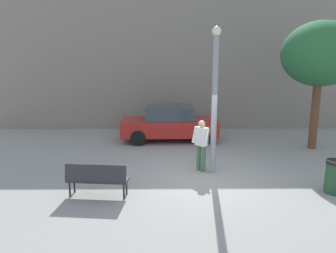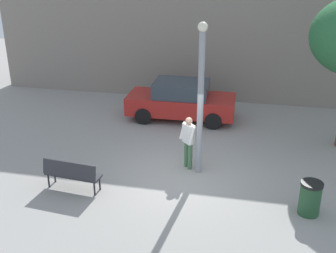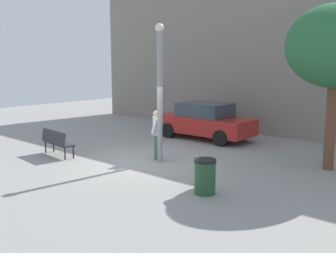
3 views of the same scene
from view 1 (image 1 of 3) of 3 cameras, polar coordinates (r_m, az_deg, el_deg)
name	(u,v)px [view 1 (image 1 of 3)]	position (r m, az deg, el deg)	size (l,w,h in m)	color
ground_plane	(200,177)	(9.92, 5.70, -9.09)	(36.00, 36.00, 0.00)	gray
building_facade	(185,61)	(17.37, 3.03, 11.72)	(19.85, 2.00, 7.01)	gray
lamppost	(215,97)	(9.82, 8.36, 5.30)	(0.28, 0.28, 4.50)	gray
person_by_lamppost	(201,142)	(10.22, 5.99, -2.78)	(0.57, 0.59, 1.67)	#47704C
park_bench	(97,177)	(8.56, -12.64, -8.89)	(1.64, 0.62, 0.92)	#2D2D33
plaza_tree	(320,55)	(13.87, 25.68, 11.55)	(2.95, 2.95, 5.02)	brown
parked_car_red	(169,123)	(14.09, 0.24, 0.54)	(4.24, 1.91, 1.55)	#AD231E
trash_bin	(336,177)	(9.76, 27.88, -7.98)	(0.56, 0.56, 0.91)	#234C2D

